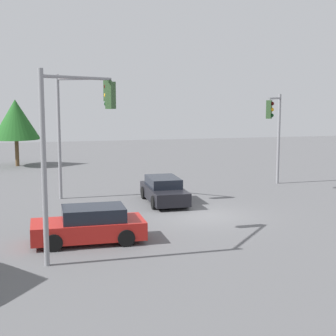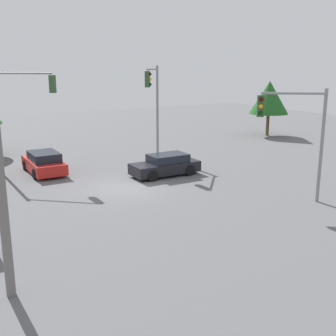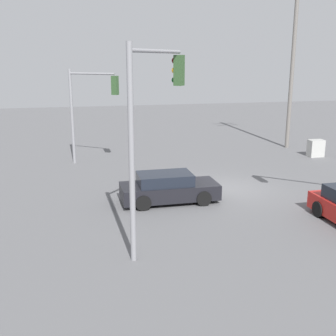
{
  "view_description": "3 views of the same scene",
  "coord_description": "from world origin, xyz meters",
  "px_view_note": "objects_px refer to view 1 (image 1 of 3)",
  "views": [
    {
      "loc": [
        -22.69,
        7.31,
        5.72
      ],
      "look_at": [
        1.7,
        1.32,
        2.08
      ],
      "focal_mm": 55.0,
      "sensor_mm": 36.0,
      "label": 1
    },
    {
      "loc": [
        -9.66,
        -21.0,
        6.79
      ],
      "look_at": [
        2.45,
        -0.51,
        0.93
      ],
      "focal_mm": 45.0,
      "sensor_mm": 36.0,
      "label": 2
    },
    {
      "loc": [
        7.34,
        18.67,
        6.22
      ],
      "look_at": [
        3.03,
        0.12,
        1.3
      ],
      "focal_mm": 45.0,
      "sensor_mm": 36.0,
      "label": 3
    }
  ],
  "objects_px": {
    "sedan_red": "(90,225)",
    "traffic_signal_cross": "(73,129)",
    "sedan_dark": "(164,190)",
    "traffic_signal_aux": "(77,116)",
    "traffic_signal_main": "(275,124)"
  },
  "relations": [
    {
      "from": "traffic_signal_main",
      "to": "traffic_signal_aux",
      "type": "distance_m",
      "value": 12.07
    },
    {
      "from": "sedan_dark",
      "to": "traffic_signal_main",
      "type": "distance_m",
      "value": 8.83
    },
    {
      "from": "traffic_signal_cross",
      "to": "sedan_red",
      "type": "bearing_deg",
      "value": 13.81
    },
    {
      "from": "traffic_signal_main",
      "to": "traffic_signal_aux",
      "type": "height_order",
      "value": "traffic_signal_aux"
    },
    {
      "from": "traffic_signal_main",
      "to": "traffic_signal_cross",
      "type": "height_order",
      "value": "traffic_signal_cross"
    },
    {
      "from": "sedan_dark",
      "to": "traffic_signal_cross",
      "type": "height_order",
      "value": "traffic_signal_cross"
    },
    {
      "from": "sedan_dark",
      "to": "traffic_signal_main",
      "type": "height_order",
      "value": "traffic_signal_main"
    },
    {
      "from": "sedan_dark",
      "to": "traffic_signal_cross",
      "type": "distance_m",
      "value": 9.93
    },
    {
      "from": "traffic_signal_cross",
      "to": "traffic_signal_aux",
      "type": "bearing_deg",
      "value": 36.02
    },
    {
      "from": "traffic_signal_cross",
      "to": "sedan_dark",
      "type": "bearing_deg",
      "value": 7.17
    },
    {
      "from": "sedan_red",
      "to": "traffic_signal_cross",
      "type": "xyz_separation_m",
      "value": [
        -1.19,
        0.61,
        3.81
      ]
    },
    {
      "from": "traffic_signal_main",
      "to": "sedan_red",
      "type": "bearing_deg",
      "value": -15.28
    },
    {
      "from": "traffic_signal_aux",
      "to": "sedan_dark",
      "type": "bearing_deg",
      "value": 20.98
    },
    {
      "from": "sedan_dark",
      "to": "sedan_red",
      "type": "xyz_separation_m",
      "value": [
        -6.43,
        4.48,
        0.02
      ]
    },
    {
      "from": "sedan_red",
      "to": "traffic_signal_cross",
      "type": "bearing_deg",
      "value": 152.92
    }
  ]
}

